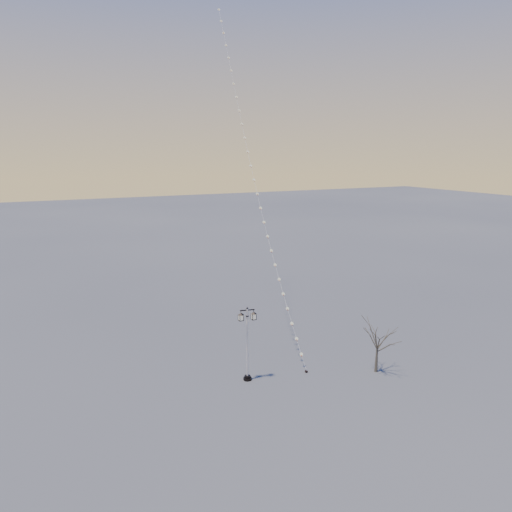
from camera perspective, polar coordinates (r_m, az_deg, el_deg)
ground at (r=35.64m, az=4.27°, el=-15.00°), size 300.00×300.00×0.00m
street_lamp at (r=35.10m, az=-1.02°, el=-9.90°), size 1.39×0.68×5.54m
bare_tree at (r=37.60m, az=14.15°, el=-9.40°), size 2.31×2.31×3.83m
kite_train at (r=46.28m, az=-0.24°, el=11.91°), size 4.50×26.74×32.28m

